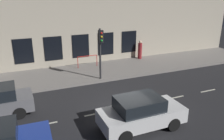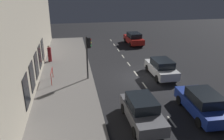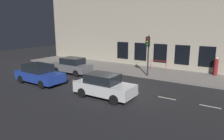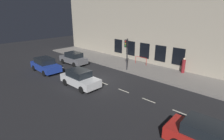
% 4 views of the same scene
% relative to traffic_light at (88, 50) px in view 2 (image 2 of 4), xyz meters
% --- Properties ---
extents(ground_plane, '(60.00, 60.00, 0.00)m').
position_rel_traffic_light_xyz_m(ground_plane, '(-4.34, 0.32, -2.65)').
color(ground_plane, '#232326').
extents(sidewalk, '(4.50, 32.00, 0.15)m').
position_rel_traffic_light_xyz_m(sidewalk, '(1.91, 0.32, -2.58)').
color(sidewalk, gray).
rests_on(sidewalk, ground).
extents(building_facade, '(0.65, 32.00, 8.94)m').
position_rel_traffic_light_xyz_m(building_facade, '(4.46, 0.32, 1.81)').
color(building_facade, '#B2A893').
rests_on(building_facade, ground).
extents(lane_centre_line, '(0.12, 27.20, 0.01)m').
position_rel_traffic_light_xyz_m(lane_centre_line, '(-4.34, -0.68, -2.65)').
color(lane_centre_line, beige).
rests_on(lane_centre_line, ground).
extents(traffic_light, '(0.49, 0.32, 3.64)m').
position_rel_traffic_light_xyz_m(traffic_light, '(0.00, 0.00, 0.00)').
color(traffic_light, '#2D2D30').
rests_on(traffic_light, sidewalk).
extents(parked_car_0, '(1.85, 4.04, 1.58)m').
position_rel_traffic_light_xyz_m(parked_car_0, '(-6.37, 0.33, -1.87)').
color(parked_car_0, silver).
rests_on(parked_car_0, ground).
extents(parked_car_1, '(2.01, 4.35, 1.58)m').
position_rel_traffic_light_xyz_m(parked_car_1, '(-6.50, 6.68, -1.86)').
color(parked_car_1, '#1E389E').
rests_on(parked_car_1, ground).
extents(parked_car_2, '(1.87, 4.05, 1.58)m').
position_rel_traffic_light_xyz_m(parked_car_2, '(-2.53, 6.84, -1.87)').
color(parked_car_2, slate).
rests_on(parked_car_2, ground).
extents(parked_car_3, '(1.97, 4.16, 1.58)m').
position_rel_traffic_light_xyz_m(parked_car_3, '(-6.98, -10.92, -1.87)').
color(parked_car_3, red).
rests_on(parked_car_3, ground).
extents(pedestrian_0, '(0.40, 0.40, 1.71)m').
position_rel_traffic_light_xyz_m(pedestrian_0, '(3.62, -5.19, -1.72)').
color(pedestrian_0, maroon).
rests_on(pedestrian_0, sidewalk).
extents(red_railing, '(0.05, 1.70, 0.97)m').
position_rel_traffic_light_xyz_m(red_railing, '(3.06, 0.08, -1.81)').
color(red_railing, red).
rests_on(red_railing, sidewalk).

